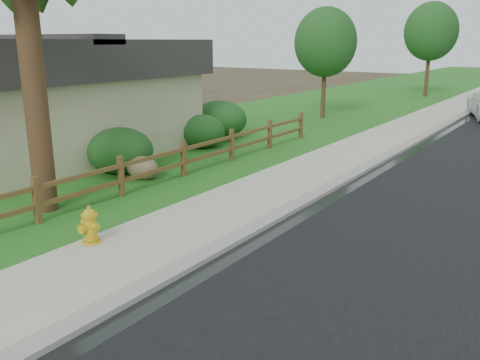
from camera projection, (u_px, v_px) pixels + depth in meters
The scene contains 13 objects.
ground at pixel (19, 340), 6.78m from camera, with size 120.00×120.00×0.00m, color #39321F.
sidewalk at pixel (473, 98), 35.07m from camera, with size 2.20×90.00×0.10m, color #A6A391.
grass_strip at pixel (444, 96), 36.12m from camera, with size 1.60×90.00×0.06m, color #1B5017.
lawn_near at pixel (373, 92), 38.96m from camera, with size 9.00×90.00×0.04m, color #1B5017.
ranch_fence at pixel (154, 165), 13.66m from camera, with size 0.12×16.92×1.10m.
house at pixel (10, 93), 17.79m from camera, with size 10.60×9.60×4.05m.
fire_hydrant at pixel (90, 226), 9.68m from camera, with size 0.48×0.39×0.75m.
boulder at pixel (143, 168), 14.51m from camera, with size 1.02×0.76×0.68m, color brown.
shrub_b at pixel (120, 151), 15.17m from camera, with size 1.96×1.96×1.37m, color #1D4418.
shrub_c at pixel (202, 132), 18.73m from camera, with size 1.72×1.72×1.24m, color #1D4418.
shrub_d at pixel (219, 119), 20.61m from camera, with size 2.25×2.25×1.54m, color #1D4418.
tree_near_left at pixel (326, 42), 25.11m from camera, with size 3.10×3.10×5.49m.
tree_mid_left at pixel (431, 32), 34.86m from camera, with size 3.61×3.61×6.45m.
Camera 1 is at (5.82, -3.24, 3.86)m, focal length 38.00 mm.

